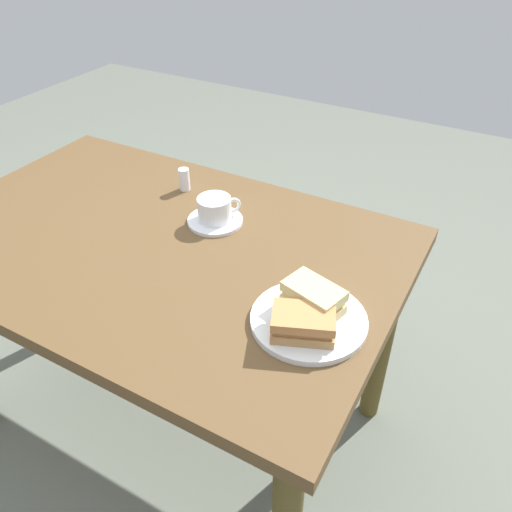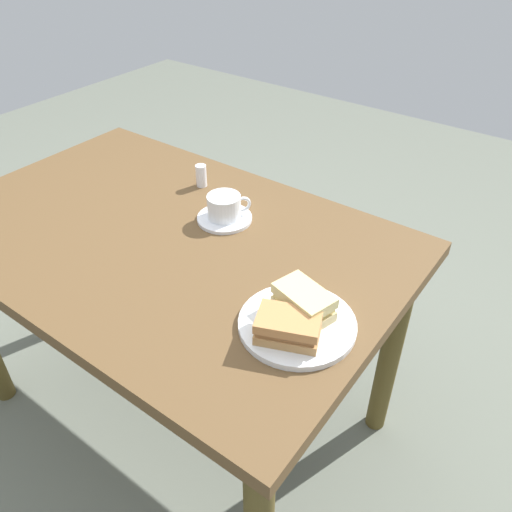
# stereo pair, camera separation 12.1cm
# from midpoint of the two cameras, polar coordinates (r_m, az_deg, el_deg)

# --- Properties ---
(ground_plane) EXTENTS (6.00, 6.00, 0.00)m
(ground_plane) POSITION_cam_midpoint_polar(r_m,az_deg,el_deg) (1.87, -5.89, -16.47)
(ground_plane) COLOR #63695C
(dining_table) EXTENTS (1.26, 0.81, 0.74)m
(dining_table) POSITION_cam_midpoint_polar(r_m,az_deg,el_deg) (1.42, -7.47, -0.84)
(dining_table) COLOR brown
(dining_table) RESTS_ON ground_plane
(sandwich_plate) EXTENTS (0.25, 0.25, 0.01)m
(sandwich_plate) POSITION_cam_midpoint_polar(r_m,az_deg,el_deg) (1.08, 7.84, -7.63)
(sandwich_plate) COLOR white
(sandwich_plate) RESTS_ON dining_table
(sandwich_front) EXTENTS (0.14, 0.11, 0.06)m
(sandwich_front) POSITION_cam_midpoint_polar(r_m,az_deg,el_deg) (1.08, 8.55, -5.21)
(sandwich_front) COLOR #D6BF82
(sandwich_front) RESTS_ON sandwich_plate
(sandwich_back) EXTENTS (0.15, 0.12, 0.05)m
(sandwich_back) POSITION_cam_midpoint_polar(r_m,az_deg,el_deg) (1.03, 7.03, -7.94)
(sandwich_back) COLOR #B0804C
(sandwich_back) RESTS_ON sandwich_plate
(coffee_saucer) EXTENTS (0.15, 0.15, 0.01)m
(coffee_saucer) POSITION_cam_midpoint_polar(r_m,az_deg,el_deg) (1.40, -1.03, 4.13)
(coffee_saucer) COLOR white
(coffee_saucer) RESTS_ON dining_table
(coffee_cup) EXTENTS (0.10, 0.11, 0.06)m
(coffee_cup) POSITION_cam_midpoint_polar(r_m,az_deg,el_deg) (1.38, -0.98, 5.51)
(coffee_cup) COLOR white
(coffee_cup) RESTS_ON coffee_saucer
(spoon) EXTENTS (0.07, 0.09, 0.01)m
(spoon) POSITION_cam_midpoint_polar(r_m,az_deg,el_deg) (1.46, -0.88, 6.08)
(spoon) COLOR silver
(spoon) RESTS_ON coffee_saucer
(salt_shaker) EXTENTS (0.03, 0.03, 0.07)m
(salt_shaker) POSITION_cam_midpoint_polar(r_m,az_deg,el_deg) (1.55, -3.86, 8.82)
(salt_shaker) COLOR silver
(salt_shaker) RESTS_ON dining_table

